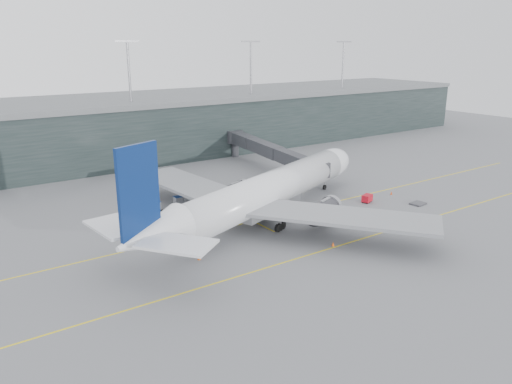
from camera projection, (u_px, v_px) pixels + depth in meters
ground at (215, 220)px, 84.06m from camera, size 320.00×320.00×0.00m
taxiline_a at (228, 227)px, 80.90m from camera, size 160.00×0.25×0.02m
taxiline_b at (289, 261)px, 68.31m from camera, size 160.00×0.25×0.02m
taxiline_lead_main at (187, 188)px, 102.53m from camera, size 0.25×60.00×0.02m
terminal at (100, 129)px, 127.54m from camera, size 240.00×36.00×29.00m
main_aircraft at (268, 191)px, 83.27m from camera, size 60.09×55.51×17.50m
jet_bridge at (258, 148)px, 116.63m from camera, size 10.13×45.09×6.88m
gse_cart at (367, 198)px, 93.42m from camera, size 2.49×2.00×1.47m
baggage_dolly at (418, 203)px, 92.41m from camera, size 2.95×2.47×0.27m
uld_a at (156, 206)px, 88.72m from camera, size 1.82×1.46×1.65m
uld_b at (178, 201)px, 91.51m from camera, size 1.92×1.54×1.73m
uld_c at (193, 198)px, 93.16m from camera, size 2.12×1.79×1.75m
cone_nose at (391, 193)px, 98.34m from camera, size 0.41×0.41×0.66m
cone_wing_stbd at (333, 244)px, 73.23m from camera, size 0.42×0.42×0.67m
cone_wing_port at (232, 196)px, 96.24m from camera, size 0.42×0.42×0.68m
cone_tail at (199, 257)px, 68.66m from camera, size 0.48×0.48×0.77m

